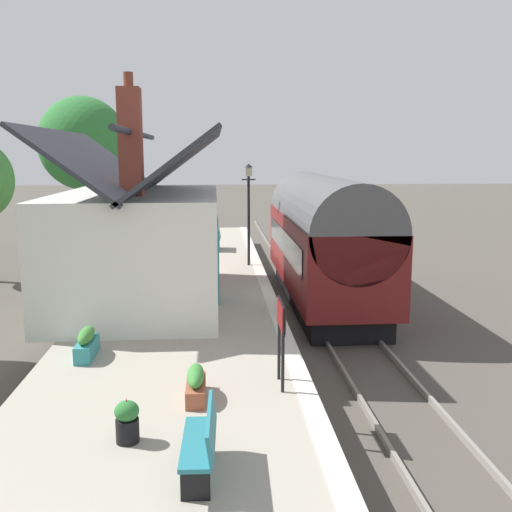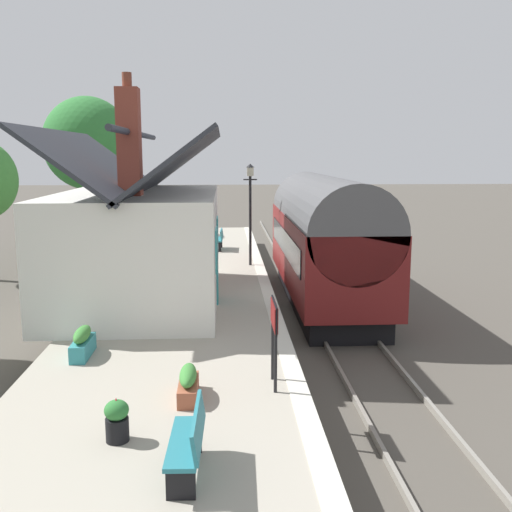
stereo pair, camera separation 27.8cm
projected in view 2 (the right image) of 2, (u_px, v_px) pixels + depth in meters
The scene contains 15 objects.
ground_plane at pixel (307, 324), 17.47m from camera, with size 160.00×160.00×0.00m, color #4C473F.
platform at pixel (185, 311), 17.19m from camera, with size 32.00×5.34×0.91m, color #A39B8C.
platform_edge_coping at pixel (268, 294), 17.24m from camera, with size 32.00×0.36×0.02m, color beige.
rail_near at pixel (361, 321), 17.54m from camera, with size 52.00×0.08×0.14m, color gray.
rail_far at pixel (313, 321), 17.46m from camera, with size 52.00×0.08×0.14m, color gray.
train at pixel (325, 239), 19.46m from camera, with size 9.93×2.73×4.32m.
station_building at pixel (140, 242), 16.33m from camera, with size 7.78×4.55×6.12m.
bench_by_lamp at pixel (189, 440), 7.50m from camera, with size 1.41×0.47×0.88m.
bench_platform_end at pixel (219, 239), 25.27m from camera, with size 1.41×0.48×0.88m.
planter_bench_right at pixel (117, 420), 8.41m from camera, with size 0.36×0.36×0.67m.
planter_bench_left at pixel (188, 383), 9.90m from camera, with size 1.02×0.32×0.56m.
planter_corner_building at pixel (83, 342), 11.96m from camera, with size 1.07×0.32×0.61m.
lamp_post_platform at pixel (250, 195), 21.39m from camera, with size 0.32×0.50×3.78m.
station_sign_board at pixel (274, 322), 10.28m from camera, with size 0.96×0.06×1.57m.
tree_behind_building at pixel (88, 144), 29.64m from camera, with size 4.78×4.50×7.93m.
Camera 2 is at (-16.74, 2.47, 5.05)m, focal length 40.69 mm.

